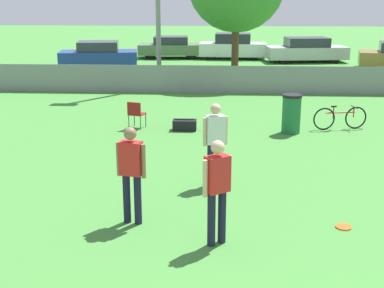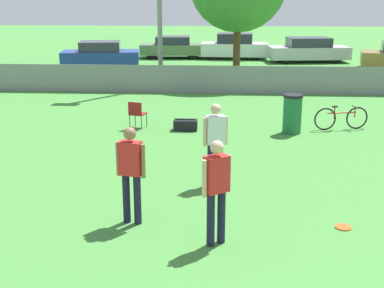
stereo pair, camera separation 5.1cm
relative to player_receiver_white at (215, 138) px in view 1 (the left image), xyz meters
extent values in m
cube|color=gray|center=(1.48, 10.44, -0.45)|extent=(24.49, 0.03, 1.10)
cylinder|color=brown|center=(0.70, 13.68, 0.33)|extent=(0.32, 0.32, 2.68)
cylinder|color=#191933|center=(-0.10, -0.03, -0.55)|extent=(0.13, 0.13, 0.90)
cylinder|color=#191933|center=(0.10, 0.03, -0.55)|extent=(0.13, 0.13, 0.90)
cube|color=silver|center=(0.00, 0.00, 0.19)|extent=(0.43, 0.33, 0.59)
sphere|color=#D8AD8C|center=(0.00, 0.00, 0.62)|extent=(0.22, 0.22, 0.22)
cylinder|color=#D8AD8C|center=(-0.21, -0.07, 0.16)|extent=(0.08, 0.08, 0.59)
cylinder|color=#D8AD8C|center=(0.21, 0.07, 0.16)|extent=(0.08, 0.08, 0.59)
cylinder|color=#191933|center=(-1.51, -2.01, -0.55)|extent=(0.13, 0.13, 0.90)
cylinder|color=#191933|center=(-1.31, -2.05, -0.55)|extent=(0.13, 0.13, 0.90)
cube|color=red|center=(-1.41, -2.03, 0.19)|extent=(0.41, 0.30, 0.59)
sphere|color=#8C664C|center=(-1.41, -2.03, 0.62)|extent=(0.22, 0.22, 0.22)
cylinder|color=#8C664C|center=(-1.63, -1.98, 0.16)|extent=(0.08, 0.08, 0.59)
cylinder|color=#8C664C|center=(-1.19, -2.08, 0.16)|extent=(0.08, 0.08, 0.59)
cylinder|color=#191933|center=(-0.02, -2.82, -0.55)|extent=(0.13, 0.13, 0.90)
cylinder|color=#191933|center=(0.15, -2.70, -0.55)|extent=(0.13, 0.13, 0.90)
cube|color=red|center=(0.07, -2.76, 0.19)|extent=(0.43, 0.40, 0.59)
sphere|color=#D8AD8C|center=(0.07, -2.76, 0.62)|extent=(0.22, 0.22, 0.22)
cylinder|color=#D8AD8C|center=(-0.12, -2.89, 0.16)|extent=(0.08, 0.08, 0.59)
cylinder|color=#D8AD8C|center=(0.25, -2.63, 0.16)|extent=(0.08, 0.08, 0.59)
cylinder|color=#E5591E|center=(2.26, -2.03, -0.99)|extent=(0.28, 0.28, 0.03)
torus|color=#E5591E|center=(2.26, -2.03, -0.99)|extent=(0.28, 0.28, 0.03)
cylinder|color=#333338|center=(-2.14, 4.83, -0.80)|extent=(0.02, 0.02, 0.41)
cylinder|color=#333338|center=(-2.50, 4.94, -0.80)|extent=(0.02, 0.02, 0.41)
cylinder|color=#333338|center=(-2.25, 4.47, -0.80)|extent=(0.02, 0.02, 0.41)
cylinder|color=#333338|center=(-2.61, 4.58, -0.80)|extent=(0.02, 0.02, 0.41)
cube|color=maroon|center=(-2.37, 4.71, -0.58)|extent=(0.53, 0.53, 0.03)
cube|color=maroon|center=(-2.43, 4.51, -0.38)|extent=(0.41, 0.14, 0.37)
torus|color=black|center=(3.13, 4.76, -0.67)|extent=(0.66, 0.18, 0.66)
torus|color=black|center=(4.09, 4.96, -0.67)|extent=(0.66, 0.18, 0.66)
cylinder|color=#A51E19|center=(3.61, 4.86, -0.50)|extent=(0.89, 0.22, 0.04)
cylinder|color=#A51E19|center=(3.39, 4.82, -0.50)|extent=(0.03, 0.03, 0.34)
cylinder|color=#A51E19|center=(4.01, 4.95, -0.50)|extent=(0.03, 0.03, 0.31)
cube|color=black|center=(3.39, 4.82, -0.31)|extent=(0.17, 0.09, 0.04)
cylinder|color=black|center=(4.01, 4.95, -0.35)|extent=(0.12, 0.44, 0.03)
cylinder|color=#1E6638|center=(2.12, 4.38, -0.48)|extent=(0.53, 0.53, 1.04)
cylinder|color=black|center=(2.12, 4.38, 0.08)|extent=(0.55, 0.55, 0.08)
cube|color=black|center=(-0.95, 4.51, -0.85)|extent=(0.69, 0.38, 0.31)
cube|color=black|center=(-0.95, 4.51, -0.68)|extent=(0.58, 0.04, 0.02)
cylinder|color=black|center=(-5.29, 18.47, -0.69)|extent=(0.65, 0.27, 0.64)
cylinder|color=black|center=(-5.06, 16.91, -0.69)|extent=(0.65, 0.27, 0.64)
cylinder|color=black|center=(-7.76, 18.11, -0.69)|extent=(0.65, 0.27, 0.64)
cylinder|color=black|center=(-7.53, 16.55, -0.69)|extent=(0.65, 0.27, 0.64)
cube|color=navy|center=(-6.41, 17.51, -0.47)|extent=(4.24, 2.36, 0.67)
cube|color=#2D333D|center=(-6.41, 17.51, 0.11)|extent=(2.30, 1.87, 0.50)
cylinder|color=black|center=(-1.80, 22.73, -0.67)|extent=(0.67, 0.22, 0.66)
cylinder|color=black|center=(-1.71, 21.19, -0.67)|extent=(0.67, 0.22, 0.66)
cylinder|color=black|center=(-4.21, 22.59, -0.67)|extent=(0.67, 0.22, 0.66)
cylinder|color=black|center=(-4.13, 21.05, -0.67)|extent=(0.67, 0.22, 0.66)
cube|color=#59724C|center=(-2.96, 21.89, -0.47)|extent=(3.99, 1.98, 0.61)
cube|color=#2D333D|center=(-2.96, 21.89, 0.06)|extent=(2.11, 1.66, 0.46)
cylinder|color=black|center=(2.02, 22.41, -0.69)|extent=(0.63, 0.21, 0.62)
cylinder|color=black|center=(1.96, 20.97, -0.69)|extent=(0.63, 0.21, 0.62)
cylinder|color=black|center=(-0.43, 22.51, -0.69)|extent=(0.63, 0.21, 0.62)
cylinder|color=black|center=(-0.49, 21.08, -0.69)|extent=(0.63, 0.21, 0.62)
cube|color=white|center=(0.77, 21.74, -0.45)|extent=(4.02, 1.83, 0.76)
cube|color=#2D333D|center=(0.77, 21.74, 0.21)|extent=(2.12, 1.54, 0.57)
cylinder|color=black|center=(6.22, 21.42, -0.69)|extent=(0.65, 0.26, 0.63)
cylinder|color=black|center=(6.42, 19.87, -0.69)|extent=(0.65, 0.26, 0.63)
cylinder|color=black|center=(3.46, 21.07, -0.69)|extent=(0.65, 0.26, 0.63)
cylinder|color=black|center=(3.65, 19.52, -0.69)|extent=(0.65, 0.26, 0.63)
cube|color=#B7B7BC|center=(4.94, 20.47, -0.47)|extent=(4.68, 2.33, 0.68)
cube|color=#2D333D|center=(4.94, 20.47, 0.12)|extent=(2.51, 1.85, 0.51)
cylinder|color=black|center=(8.28, 18.78, -0.68)|extent=(0.67, 0.31, 0.65)
cylinder|color=black|center=(7.97, 17.23, -0.68)|extent=(0.67, 0.31, 0.65)
camera|label=1|loc=(0.11, -10.63, 2.94)|focal=50.00mm
camera|label=2|loc=(0.16, -10.63, 2.94)|focal=50.00mm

